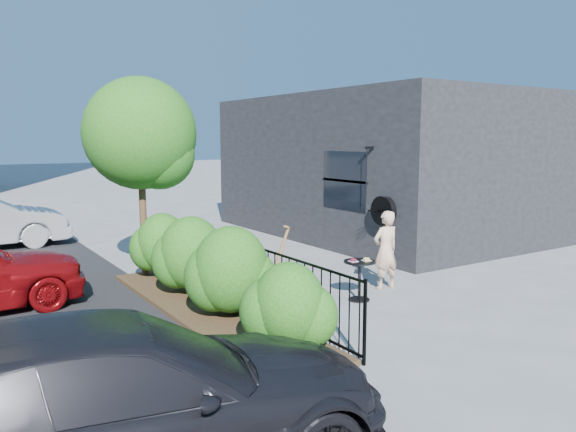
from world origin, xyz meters
TOP-DOWN VIEW (x-y plane):
  - ground at (0.00, 0.00)m, footprint 120.00×120.00m
  - shop_building at (5.50, 4.50)m, footprint 6.22×9.00m
  - fence at (-1.50, 0.00)m, footprint 0.05×6.05m
  - planting_bed at (-2.20, 0.00)m, footprint 1.30×6.00m
  - shrubs at (-2.10, 0.10)m, footprint 1.10×5.60m
  - patio_tree at (-2.24, 2.76)m, footprint 2.20×2.20m
  - cafe_table at (0.29, -0.79)m, footprint 0.56×0.56m
  - woman at (1.20, -0.46)m, footprint 0.56×0.38m
  - shovel at (-1.26, -0.49)m, footprint 0.52×0.19m
  - car_darkgrey at (-4.73, -3.69)m, footprint 4.92×2.57m

SIDE VIEW (x-z plane):
  - ground at x=0.00m, z-range 0.00..0.00m
  - planting_bed at x=-2.20m, z-range 0.00..0.08m
  - cafe_table at x=0.29m, z-range 0.11..0.86m
  - fence at x=-1.50m, z-range 0.01..1.11m
  - shovel at x=-1.26m, z-range -0.09..1.34m
  - car_darkgrey at x=-4.73m, z-range 0.00..1.36m
  - shrubs at x=-2.10m, z-range 0.08..1.32m
  - woman at x=1.20m, z-range 0.00..1.48m
  - shop_building at x=5.50m, z-range 0.00..4.00m
  - patio_tree at x=-2.24m, z-range 0.79..4.73m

